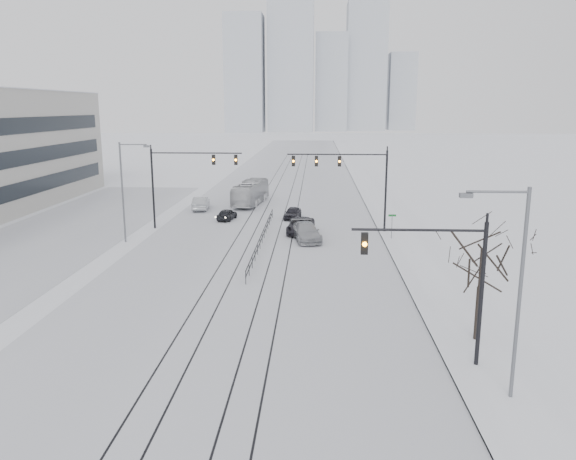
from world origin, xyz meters
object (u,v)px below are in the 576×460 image
object	(u,v)px
bare_tree	(482,259)
sedan_nb_right	(306,232)
sedan_nb_front	(301,226)
sedan_nb_far	(293,213)
box_truck	(251,193)
traffic_mast_near	(447,274)
sedan_sb_inner	(227,214)
sedan_sb_outer	(201,203)

from	to	relation	value
bare_tree	sedan_nb_right	xyz separation A→B (m)	(-9.26, 22.36, -3.70)
sedan_nb_right	sedan_nb_front	bearing A→B (deg)	89.90
sedan_nb_far	bare_tree	bearing A→B (deg)	-62.34
sedan_nb_right	box_truck	bearing A→B (deg)	99.52
sedan_nb_far	box_truck	distance (m)	10.79
sedan_nb_right	box_truck	world-z (taller)	box_truck
bare_tree	sedan_nb_right	bearing A→B (deg)	112.51
traffic_mast_near	box_truck	distance (m)	47.00
traffic_mast_near	sedan_nb_right	world-z (taller)	traffic_mast_near
bare_tree	sedan_nb_right	world-z (taller)	bare_tree
sedan_sb_inner	box_truck	distance (m)	10.31
traffic_mast_near	sedan_sb_inner	distance (m)	38.09
traffic_mast_near	sedan_nb_front	size ratio (longest dim) A/B	1.31
sedan_nb_right	sedan_nb_far	world-z (taller)	sedan_nb_right
sedan_sb_outer	sedan_nb_far	distance (m)	12.21
bare_tree	sedan_sb_inner	world-z (taller)	bare_tree
sedan_sb_outer	sedan_nb_right	size ratio (longest dim) A/B	0.87
box_truck	sedan_nb_right	bearing A→B (deg)	118.08
bare_tree	sedan_sb_outer	bearing A→B (deg)	120.52
bare_tree	sedan_sb_outer	xyz separation A→B (m)	(-22.10, 37.50, -3.71)
traffic_mast_near	bare_tree	size ratio (longest dim) A/B	1.15
sedan_sb_inner	sedan_nb_right	xyz separation A→B (m)	(8.78, -9.15, 0.18)
box_truck	bare_tree	bearing A→B (deg)	118.98
sedan_sb_inner	bare_tree	bearing A→B (deg)	129.46
sedan_sb_inner	sedan_nb_right	bearing A→B (deg)	143.48
sedan_sb_outer	sedan_nb_front	bearing A→B (deg)	130.16
sedan_nb_far	box_truck	bearing A→B (deg)	130.88
sedan_nb_front	box_truck	size ratio (longest dim) A/B	0.51
sedan_nb_right	sedan_nb_far	bearing A→B (deg)	88.06
traffic_mast_near	sedan_nb_far	world-z (taller)	traffic_mast_near
sedan_nb_right	traffic_mast_near	bearing A→B (deg)	-86.20
sedan_sb_inner	traffic_mast_near	bearing A→B (deg)	124.03
sedan_nb_front	sedan_nb_far	world-z (taller)	sedan_nb_front
sedan_nb_front	bare_tree	bearing A→B (deg)	-65.54
sedan_nb_front	box_truck	world-z (taller)	box_truck
traffic_mast_near	sedan_nb_front	distance (m)	29.54
sedan_nb_far	box_truck	size ratio (longest dim) A/B	0.36
bare_tree	sedan_nb_far	xyz separation A→B (m)	(-10.95, 32.54, -3.85)
sedan_sb_outer	sedan_nb_front	xyz separation A→B (m)	(12.25, -12.17, -0.04)
bare_tree	sedan_nb_far	world-z (taller)	bare_tree
sedan_nb_far	sedan_nb_front	bearing A→B (deg)	-72.31
sedan_sb_inner	sedan_sb_outer	world-z (taller)	sedan_sb_outer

